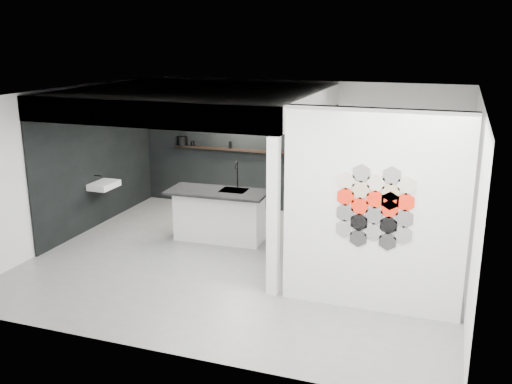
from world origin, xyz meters
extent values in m
cube|color=slate|center=(0.00, 0.00, -0.01)|extent=(7.00, 6.00, 0.01)
cube|color=silver|center=(2.23, -1.00, 1.40)|extent=(2.45, 0.15, 2.80)
cube|color=black|center=(-1.30, 2.97, 1.18)|extent=(4.40, 0.04, 2.35)
cube|color=black|center=(-3.47, 1.00, 1.18)|extent=(0.04, 4.00, 2.35)
cube|color=silver|center=(-1.30, 1.00, 2.55)|extent=(4.40, 4.00, 0.40)
cube|color=silver|center=(0.82, -1.00, 1.18)|extent=(0.16, 0.16, 2.35)
cube|color=silver|center=(-1.30, -0.92, 2.55)|extent=(4.40, 0.16, 0.40)
cube|color=silver|center=(-3.24, 0.80, 0.85)|extent=(0.40, 0.60, 0.12)
cube|color=black|center=(-1.20, 2.87, 1.30)|extent=(3.00, 0.15, 0.04)
cube|color=silver|center=(-0.81, 0.85, 0.46)|extent=(1.63, 0.66, 0.92)
cube|color=black|center=(-0.81, 0.76, 0.94)|extent=(1.86, 0.88, 0.04)
cube|color=black|center=(-0.55, 0.91, 0.96)|extent=(0.50, 0.43, 0.02)
cylinder|color=black|center=(-0.55, 1.13, 1.18)|extent=(0.03, 0.03, 0.43)
torus|color=black|center=(-0.55, 1.06, 1.40)|extent=(0.03, 0.15, 0.15)
cylinder|color=black|center=(-2.55, 2.87, 1.42)|extent=(0.25, 0.25, 0.20)
ellipsoid|color=black|center=(-0.41, 2.87, 1.39)|extent=(0.20, 0.20, 0.13)
cylinder|color=gray|center=(0.15, 2.87, 1.38)|extent=(0.18, 0.18, 0.11)
cylinder|color=gray|center=(0.15, 2.87, 1.38)|extent=(0.09, 0.09, 0.12)
cylinder|color=black|center=(-1.39, 2.87, 1.40)|extent=(0.06, 0.06, 0.16)
cylinder|color=black|center=(-2.29, 2.87, 1.37)|extent=(0.10, 0.10, 0.09)
cylinder|color=silver|center=(1.86, -1.09, 1.16)|extent=(0.26, 0.02, 0.26)
cylinder|color=black|center=(1.86, -1.09, 1.39)|extent=(0.26, 0.02, 0.26)
cylinder|color=red|center=(1.86, -1.09, 1.61)|extent=(0.26, 0.02, 0.26)
cylinder|color=beige|center=(1.86, -1.09, 1.84)|extent=(0.26, 0.02, 0.26)
cylinder|color=#2D2D2D|center=(2.06, -1.09, 1.05)|extent=(0.26, 0.02, 0.26)
cylinder|color=black|center=(2.06, -1.09, 1.27)|extent=(0.26, 0.02, 0.26)
cylinder|color=red|center=(2.06, -1.09, 1.50)|extent=(0.26, 0.02, 0.26)
cylinder|color=tan|center=(2.06, -1.09, 1.73)|extent=(0.26, 0.02, 0.26)
cylinder|color=#66635E|center=(2.06, -1.09, 1.95)|extent=(0.26, 0.02, 0.26)
cylinder|color=silver|center=(2.25, -1.09, 1.16)|extent=(0.26, 0.02, 0.26)
cylinder|color=black|center=(2.25, -1.09, 1.39)|extent=(0.26, 0.02, 0.26)
cylinder|color=red|center=(2.25, -1.09, 1.61)|extent=(0.26, 0.02, 0.26)
cylinder|color=beige|center=(2.25, -1.09, 1.84)|extent=(0.26, 0.02, 0.26)
cylinder|color=#2D2D2D|center=(2.44, -1.09, 1.05)|extent=(0.26, 0.02, 0.26)
cylinder|color=black|center=(2.44, -1.09, 1.27)|extent=(0.26, 0.02, 0.26)
cylinder|color=red|center=(2.44, -1.09, 1.50)|extent=(0.26, 0.02, 0.26)
cylinder|color=tan|center=(2.44, -1.09, 1.73)|extent=(0.26, 0.02, 0.26)
cylinder|color=#66635E|center=(2.44, -1.09, 1.95)|extent=(0.26, 0.02, 0.26)
cylinder|color=silver|center=(2.64, -1.09, 1.16)|extent=(0.26, 0.02, 0.26)
cylinder|color=black|center=(2.64, -1.09, 1.39)|extent=(0.26, 0.02, 0.26)
cylinder|color=red|center=(2.64, -1.09, 1.61)|extent=(0.26, 0.02, 0.26)
cylinder|color=beige|center=(2.64, -1.09, 1.84)|extent=(0.26, 0.02, 0.26)
cylinder|color=red|center=(2.44, -1.09, 1.61)|extent=(0.26, 0.02, 0.26)
camera|label=1|loc=(3.16, -8.39, 3.71)|focal=40.00mm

